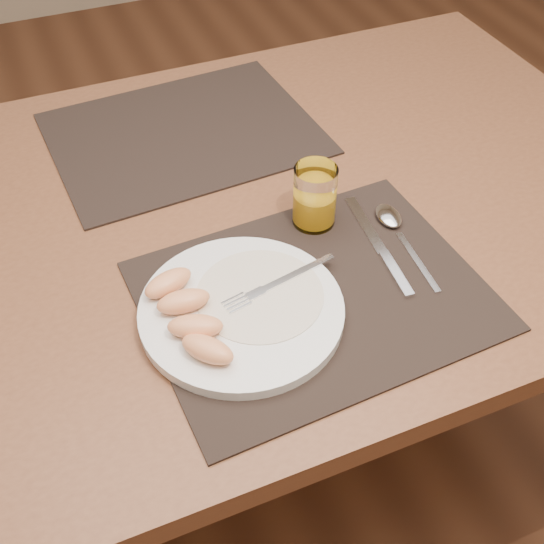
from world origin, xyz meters
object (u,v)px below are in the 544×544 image
Objects in this scene: spoon at (393,222)px; juice_glass at (315,199)px; table at (241,244)px; knife at (383,252)px; placemat_far at (184,133)px; plate at (241,311)px; placemat_near at (315,295)px; fork at (271,286)px.

spoon is 0.12m from juice_glass.
table is 0.26m from knife.
placemat_far is at bearing 121.23° from spoon.
juice_glass is (-0.11, 0.05, 0.04)m from spoon.
juice_glass reaches higher than plate.
spoon is at bearing 26.44° from placemat_near.
placemat_near and placemat_far have the same top height.
juice_glass reaches higher than placemat_near.
plate is 0.23m from knife.
spoon reaches higher than placemat_far.
placemat_near is at bearing -164.52° from knife.
table is at bearing 81.54° from fork.
knife is at bearing -59.20° from juice_glass.
placemat_near is at bearing -83.81° from placemat_far.
placemat_near is 1.67× the size of plate.
fork is 0.23m from spoon.
fork reaches higher than plate.
placemat_near is at bearing -153.56° from spoon.
plate is at bearing -141.29° from juice_glass.
knife is at bearing 4.23° from fork.
spoon is at bearing 15.61° from fork.
placemat_near reaches higher than table.
juice_glass is at bearing -42.78° from table.
knife is (0.18, 0.01, -0.02)m from fork.
fork is 0.79× the size of knife.
juice_glass reaches higher than table.
table is 3.11× the size of placemat_far.
placemat_far is 4.65× the size of juice_glass.
placemat_near is 0.16m from juice_glass.
juice_glass is at bearing 152.80° from spoon.
knife reaches higher than placemat_near.
spoon is (0.04, 0.05, 0.00)m from knife.
knife is at bearing -50.98° from table.
placemat_far is at bearing 95.66° from table.
knife is (0.17, -0.41, 0.00)m from placemat_far.
knife is (0.23, 0.03, -0.01)m from plate.
spoon is at bearing 16.29° from plate.
placemat_far is at bearing 110.09° from juice_glass.
juice_glass is (-0.06, 0.10, 0.04)m from knife.
placemat_near is at bearing -83.28° from table.
plate is at bearing -160.67° from fork.
juice_glass is (0.11, -0.30, 0.04)m from placemat_far.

